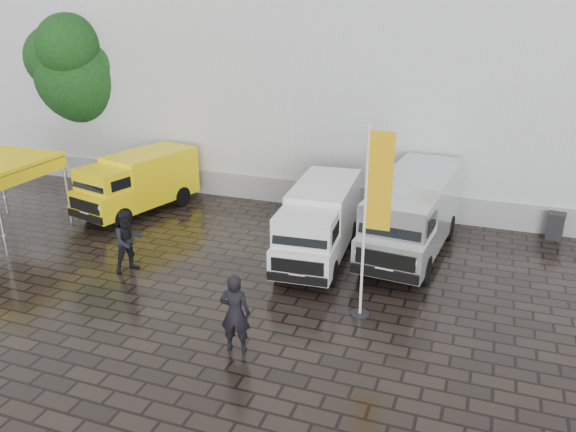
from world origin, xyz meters
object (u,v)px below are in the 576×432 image
van_yellow (137,184)px  flagpole (372,213)px  van_silver (413,216)px  wheelie_bin (555,226)px  van_white (319,224)px  person_front (235,313)px  person_tent (128,241)px

van_yellow → flagpole: 11.37m
van_silver → flagpole: (-0.46, -4.41, 1.55)m
van_silver → wheelie_bin: 5.50m
van_white → person_front: bearing=-97.2°
van_yellow → wheelie_bin: bearing=23.9°
van_white → person_tent: size_ratio=2.74×
van_white → van_yellow: bearing=163.4°
person_tent → van_silver: bearing=-28.9°
van_white → person_front: (-0.29, -5.64, -0.17)m
van_yellow → person_front: (7.62, -7.37, -0.16)m
wheelie_bin → person_tent: size_ratio=0.48×
van_yellow → person_front: size_ratio=2.51×
wheelie_bin → flagpole: bearing=-115.7°
person_front → person_tent: size_ratio=1.01×
van_silver → wheelie_bin: (4.55, 2.98, -0.84)m
van_yellow → flagpole: bearing=-11.0°
flagpole → person_front: 4.10m
flagpole → van_white: bearing=126.7°
van_yellow → van_white: size_ratio=0.93×
van_white → wheelie_bin: 8.50m
van_silver → wheelie_bin: bearing=38.8°
flagpole → wheelie_bin: bearing=55.9°
wheelie_bin → person_tent: (-12.43, -7.18, 0.50)m
van_silver → person_front: size_ratio=3.08×
van_silver → van_white: bearing=-147.8°
flagpole → person_tent: size_ratio=2.64×
van_yellow → van_white: bearing=1.8°
van_silver → wheelie_bin: van_silver is taller
van_yellow → wheelie_bin: van_yellow is taller
flagpole → wheelie_bin: flagpole is taller
van_silver → person_tent: 8.94m
van_silver → wheelie_bin: size_ratio=6.44×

